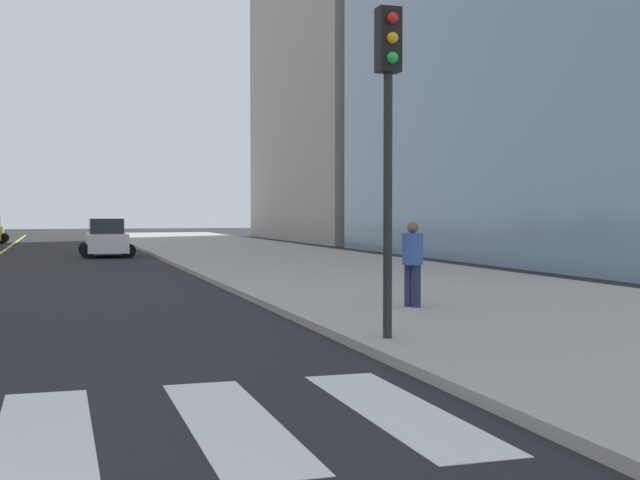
# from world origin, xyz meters

# --- Properties ---
(sidewalk_kerb_east) EXTENTS (10.00, 120.00, 0.15)m
(sidewalk_kerb_east) POSITION_xyz_m (12.20, 20.00, 0.07)
(sidewalk_kerb_east) COLOR #9E9B93
(sidewalk_kerb_east) RESTS_ON ground
(parking_garage_concrete) EXTENTS (18.00, 24.00, 31.66)m
(parking_garage_concrete) POSITION_xyz_m (28.27, 57.57, 15.83)
(parking_garage_concrete) COLOR #9E9B93
(parking_garage_concrete) RESTS_ON ground
(car_white_sixth) EXTENTS (2.54, 4.08, 1.82)m
(car_white_sixth) POSITION_xyz_m (5.07, 37.43, 0.85)
(car_white_sixth) COLOR silver
(car_white_sixth) RESTS_ON ground
(traffic_light_near_corner) EXTENTS (0.36, 0.41, 5.13)m
(traffic_light_near_corner) POSITION_xyz_m (7.76, 7.93, 3.74)
(traffic_light_near_corner) COLOR black
(traffic_light_near_corner) RESTS_ON sidewalk_kerb_east
(pedestrian_waiting_east) EXTENTS (0.44, 0.44, 1.77)m
(pedestrian_waiting_east) POSITION_xyz_m (9.90, 11.88, 1.13)
(pedestrian_waiting_east) COLOR #232847
(pedestrian_waiting_east) RESTS_ON sidewalk_kerb_east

